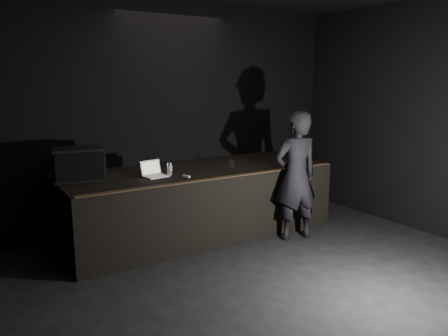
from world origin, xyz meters
name	(u,v)px	position (x,y,z in m)	size (l,w,h in m)	color
ground	(326,310)	(0.00, 0.00, 0.00)	(7.00, 7.00, 0.00)	black
room_walls	(336,110)	(0.00, 0.00, 2.02)	(6.10, 7.10, 3.52)	black
stage_riser	(197,201)	(0.00, 2.73, 0.50)	(4.00, 1.50, 1.00)	black
riser_lip	(222,177)	(0.00, 2.02, 1.01)	(3.92, 0.10, 0.01)	brown
stage_monitor	(79,164)	(-1.67, 2.91, 1.21)	(0.71, 0.57, 0.43)	black
cable	(89,176)	(-1.52, 3.04, 1.01)	(0.02, 0.02, 0.86)	black
laptop	(154,172)	(-0.75, 2.59, 1.06)	(0.35, 0.32, 0.21)	silver
beer_can	(170,169)	(-0.52, 2.56, 1.09)	(0.07, 0.07, 0.17)	silver
plastic_cup	(232,164)	(0.50, 2.55, 1.06)	(0.09, 0.09, 0.11)	white
wii_remote	(186,176)	(-0.39, 2.31, 1.01)	(0.03, 0.13, 0.02)	white
person	(296,176)	(1.11, 1.78, 0.94)	(0.68, 0.45, 1.88)	black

